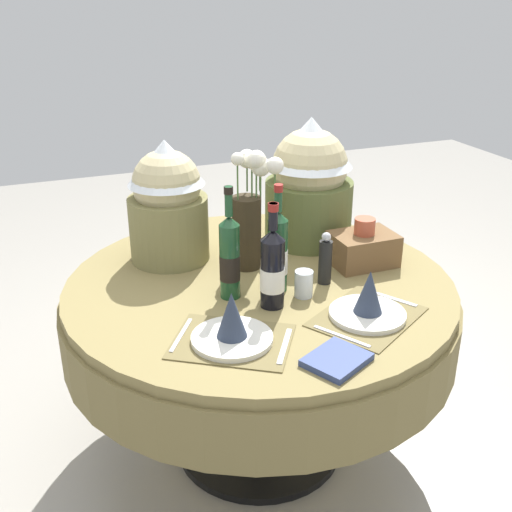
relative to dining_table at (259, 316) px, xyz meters
name	(u,v)px	position (x,y,z in m)	size (l,w,h in m)	color
ground	(259,444)	(0.00, 0.00, -0.58)	(8.00, 8.00, 0.00)	#9E998E
dining_table	(259,316)	(0.00, 0.00, 0.00)	(1.39, 1.39, 0.72)	olive
place_setting_left	(232,328)	(-0.22, -0.35, 0.19)	(0.43, 0.40, 0.16)	brown
place_setting_right	(368,304)	(0.22, -0.37, 0.19)	(0.43, 0.40, 0.16)	brown
flower_vase	(250,209)	(0.01, 0.13, 0.36)	(0.16, 0.21, 0.44)	#332819
wine_bottle_left	(230,257)	(-0.13, -0.08, 0.29)	(0.07, 0.07, 0.38)	#194223
wine_bottle_centre	(278,251)	(0.03, -0.09, 0.28)	(0.07, 0.07, 0.37)	#194223
wine_bottle_right	(273,268)	(-0.03, -0.19, 0.27)	(0.08, 0.08, 0.35)	black
tumbler_near_left	(304,284)	(0.09, -0.16, 0.19)	(0.06, 0.06, 0.09)	silver
pepper_mill	(325,260)	(0.20, -0.10, 0.23)	(0.05, 0.05, 0.19)	black
book_on_table	(337,360)	(0.01, -0.56, 0.15)	(0.17, 0.14, 0.02)	navy
gift_tub_back_left	(167,198)	(-0.24, 0.30, 0.38)	(0.29, 0.29, 0.45)	olive
gift_tub_back_right	(310,178)	(0.32, 0.28, 0.40)	(0.35, 0.35, 0.50)	#566033
woven_basket_side_right	(363,247)	(0.41, -0.01, 0.21)	(0.23, 0.17, 0.18)	brown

